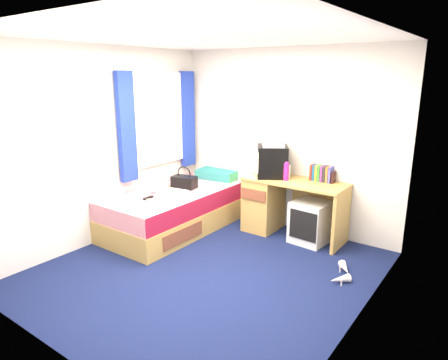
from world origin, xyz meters
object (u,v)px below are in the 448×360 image
Objects in this scene: desk at (276,202)px; magazine at (181,185)px; storage_cube at (310,222)px; aerosol_can at (288,171)px; remote_control at (148,198)px; colour_swatch_fan at (151,201)px; handbag at (184,182)px; pillow at (218,174)px; picture_frame at (334,178)px; water_bottle at (158,191)px; pink_water_bottle at (286,172)px; crt_tv at (272,161)px; towel at (173,195)px; bed at (175,210)px; vcr at (273,143)px; white_heels at (342,274)px.

desk reaches higher than magazine.
magazine is at bearing -162.08° from storage_cube.
magazine is (-1.39, -0.52, -0.29)m from aerosol_can.
colour_swatch_fan is at bearing -38.85° from remote_control.
handbag is (-1.67, -0.48, 0.37)m from storage_cube.
handbag is at bearing -94.57° from pillow.
picture_frame reaches higher than remote_control.
pink_water_bottle is at bearing 31.57° from water_bottle.
crt_tv is 0.26m from aerosol_can.
handbag is at bearing 115.82° from towel.
remote_control is at bearing -145.58° from towel.
handbag is (-0.06, -0.70, 0.02)m from pillow.
crt_tv reaches higher than pink_water_bottle.
bed is 1.61m from aerosol_can.
towel is (0.17, -1.16, -0.01)m from pillow.
vcr is 0.42m from aerosol_can.
water_bottle is at bearing -84.23° from crt_tv.
aerosol_can reaches higher than water_bottle.
bed is 0.40m from magazine.
crt_tv is at bearing 150.74° from white_heels.
handbag is 1.19× the size of towel.
pink_water_bottle reaches higher than aerosol_can.
water_bottle reaches higher than white_heels.
crt_tv reaches higher than water_bottle.
desk is 3.37× the size of vcr.
crt_tv is 1.54m from water_bottle.
desk is 1.44m from white_heels.
vcr is 0.88m from picture_frame.
storage_cube is at bearing 49.94° from vcr.
pillow is 3.74× the size of remote_control.
desk is 7.16× the size of aerosol_can.
crt_tv reaches higher than white_heels.
magazine is at bearing -163.71° from picture_frame.
remote_control is (-1.34, -1.12, -0.31)m from pink_water_bottle.
remote_control is (-0.26, -0.18, -0.04)m from towel.
magazine is (-0.11, 0.26, 0.28)m from bed.
pillow is at bearing 81.27° from water_bottle.
pink_water_bottle reaches higher than desk.
crt_tv is 1.53× the size of handbag.
aerosol_can is 1.51m from towel.
bed reaches higher than white_heels.
desk reaches higher than white_heels.
picture_frame reaches higher than water_bottle.
desk is at bearing 32.91° from bed.
crt_tv reaches higher than bed.
crt_tv is 1.82× the size of towel.
bed is 0.41m from handbag.
picture_frame is at bearing 119.36° from white_heels.
towel is 0.32m from remote_control.
picture_frame is at bearing 26.35° from remote_control.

